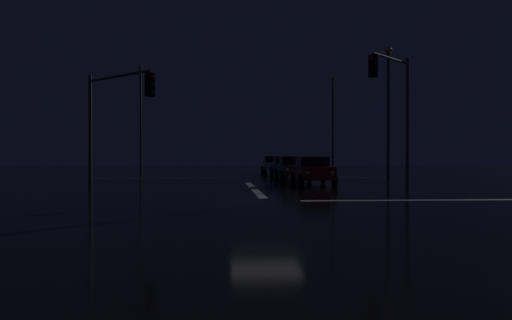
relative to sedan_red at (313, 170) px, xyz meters
name	(u,v)px	position (x,y,z in m)	size (l,w,h in m)	color
ground	(266,203)	(-3.56, -10.42, -0.85)	(120.00, 120.00, 0.10)	black
stop_line_north	(253,187)	(-3.56, -2.59, -0.80)	(0.35, 13.37, 0.01)	white
centre_line_ns	(243,178)	(-3.56, 9.01, -0.80)	(22.00, 0.15, 0.01)	yellow
crosswalk_bar_east	(480,200)	(4.36, -10.42, -0.80)	(13.37, 0.40, 0.01)	white
sedan_red	(313,170)	(0.00, 0.00, 0.00)	(2.02, 4.33, 1.57)	maroon
sedan_green	(293,168)	(-0.29, 6.06, 0.00)	(2.02, 4.33, 1.57)	#14512D
sedan_blue	(285,166)	(-0.14, 11.28, 0.00)	(2.02, 4.33, 1.57)	navy
sedan_silver	(274,165)	(-0.44, 16.95, 0.00)	(2.02, 4.33, 1.57)	#B7B7BC
traffic_signal_nw	(115,106)	(-10.23, -3.74, 3.19)	(3.78, 3.78, 5.70)	#4C4C51
traffic_signal_ne	(394,96)	(3.58, -3.28, 3.84)	(2.97, 2.97, 6.79)	#4C4C51
streetlamp_right_near	(388,103)	(5.36, 3.01, 4.12)	(0.44, 0.44, 8.48)	#424247
streetlamp_left_far	(141,112)	(-12.49, 19.01, 4.86)	(0.44, 0.44, 9.91)	#424247
streetlamp_right_far	(333,117)	(5.36, 19.01, 4.40)	(0.44, 0.44, 9.03)	#424247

